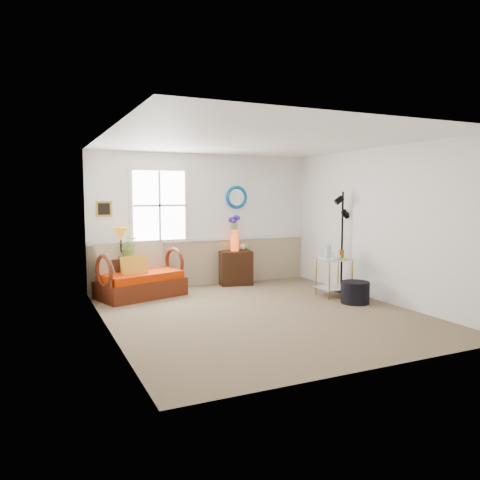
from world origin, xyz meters
name	(u,v)px	position (x,y,z in m)	size (l,w,h in m)	color
floor	(261,314)	(0.00, 0.00, 0.00)	(4.50, 5.00, 0.01)	brown
ceiling	(262,141)	(0.00, 0.00, 2.60)	(4.50, 5.00, 0.01)	white
walls	(262,229)	(0.00, 0.00, 1.30)	(4.51, 5.01, 2.60)	white
wainscot	(204,263)	(0.00, 2.48, 0.45)	(4.46, 0.02, 0.90)	tan
chair_rail	(204,239)	(0.00, 2.47, 0.92)	(4.46, 0.04, 0.06)	silver
window	(159,206)	(-0.90, 2.47, 1.60)	(1.14, 0.06, 1.44)	white
picture	(104,209)	(-1.92, 2.48, 1.55)	(0.28, 0.03, 0.28)	#BD8D2B
mirror	(236,197)	(0.70, 2.48, 1.75)	(0.47, 0.47, 0.07)	#0C65B0
loveseat	(141,270)	(-1.40, 1.94, 0.48)	(1.46, 0.83, 0.95)	#61220E
throw_pillow	(134,269)	(-1.54, 1.81, 0.53)	(0.45, 0.11, 0.45)	#D96705
lamp_stand	(121,277)	(-1.69, 2.20, 0.34)	(0.38, 0.38, 0.67)	black
table_lamp	(121,243)	(-1.69, 2.17, 0.95)	(0.31, 0.31, 0.56)	#AD6C1C
potted_plant	(129,250)	(-1.55, 2.14, 0.83)	(0.35, 0.39, 0.30)	#548330
cabinet	(236,268)	(0.58, 2.26, 0.34)	(0.64, 0.41, 0.68)	black
flower_vase	(235,233)	(0.58, 2.30, 1.03)	(0.21, 0.21, 0.70)	#EE5312
side_table	(334,277)	(1.73, 0.54, 0.34)	(0.54, 0.54, 0.69)	#B79131
tabletop_items	(336,251)	(1.77, 0.56, 0.81)	(0.41, 0.41, 0.24)	silver
floor_lamp	(342,242)	(2.10, 0.82, 0.93)	(0.27, 0.27, 1.86)	black
ottoman	(355,292)	(1.74, -0.03, 0.18)	(0.47, 0.47, 0.36)	black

